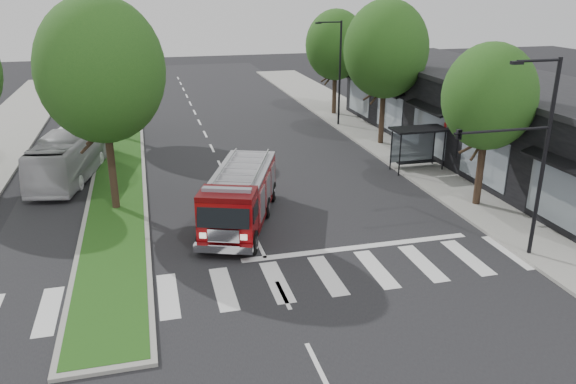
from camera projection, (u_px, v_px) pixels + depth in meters
name	position (u px, v px, depth m)	size (l,w,h in m)	color
ground	(260.00, 248.00, 23.71)	(140.00, 140.00, 0.00)	black
sidewalk_right	(420.00, 159.00, 35.72)	(5.00, 80.00, 0.15)	gray
median	(121.00, 146.00, 38.63)	(3.00, 50.00, 0.15)	gray
storefront_row	(487.00, 117.00, 35.94)	(8.00, 30.00, 5.00)	black
bus_shelter	(417.00, 137.00, 33.05)	(3.20, 1.60, 2.61)	black
tree_right_near	(489.00, 97.00, 26.34)	(4.40, 4.40, 8.05)	black
tree_right_mid	(386.00, 49.00, 36.90)	(5.60, 5.60, 9.72)	black
tree_right_far	(336.00, 45.00, 46.21)	(5.00, 5.00, 8.73)	black
tree_median_near	(101.00, 70.00, 25.40)	(5.80, 5.80, 10.16)	black
tree_median_far	(112.00, 47.00, 38.23)	(5.60, 5.60, 9.72)	black
streetlight_right_near	(526.00, 148.00, 21.19)	(4.08, 0.22, 8.00)	black
streetlight_right_far	(338.00, 69.00, 42.77)	(2.11, 0.20, 8.00)	black
fire_engine	(240.00, 197.00, 25.73)	(4.96, 8.25, 2.75)	#560406
city_bus	(72.00, 153.00, 32.31)	(2.30, 9.83, 2.74)	#BCBCC1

